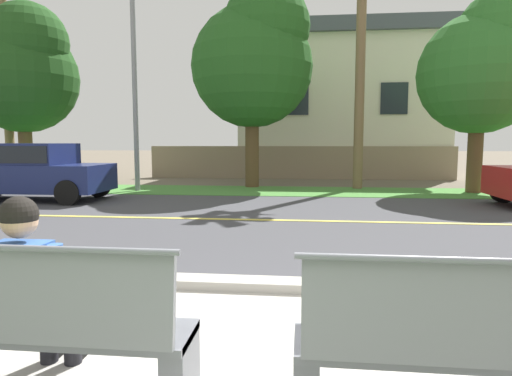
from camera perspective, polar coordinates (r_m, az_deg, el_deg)
The scene contains 16 objects.
ground_plane at distance 10.29m, azimuth 4.20°, elevation -2.80°, with size 140.00×140.00×0.00m, color #665B4C.
curb_edge at distance 4.77m, azimuth 1.79°, elevation -12.54°, with size 44.00×0.30×0.11m, color #ADA89E.
street_asphalt at distance 8.81m, azimuth 3.86°, elevation -4.26°, with size 52.00×8.00×0.01m, color #424247.
road_centre_line at distance 8.81m, azimuth 3.86°, elevation -4.23°, with size 48.00×0.14×0.01m, color #E0CC4C.
far_verge_grass at distance 14.03m, azimuth 4.74°, elevation -0.41°, with size 48.00×2.80×0.02m, color #478438.
bench_left at distance 3.05m, azimuth -27.19°, elevation -16.10°, with size 1.91×0.48×1.01m.
bench_right at distance 2.75m, azimuth 26.46°, elevation -18.51°, with size 1.91×0.48×1.01m.
seated_person_blue at distance 3.17m, azimuth -27.17°, elevation -11.14°, with size 0.52×0.68×1.25m.
car_navy_far at distance 13.35m, azimuth -27.70°, elevation 2.24°, with size 4.30×1.86×1.54m.
streetlamp at distance 14.95m, azimuth -15.35°, elevation 15.47°, with size 0.24×2.10×7.15m.
shade_tree_far_left at distance 17.60m, azimuth -28.12°, elevation 13.49°, with size 3.80×3.80×6.28m.
shade_tree_left at distance 15.41m, azimuth -0.06°, elevation 16.73°, with size 4.14×4.14×6.83m.
shade_tree_centre at distance 15.28m, azimuth 27.70°, elevation 14.11°, with size 3.64×3.64×6.01m.
palm_tree_short at distance 19.46m, azimuth -30.30°, elevation 20.26°, with size 2.09×1.98×8.25m.
garden_wall at distance 18.91m, azimuth 5.65°, elevation 3.34°, with size 13.00×0.36×1.40m, color gray.
house_across_street at distance 22.23m, azimuth 10.69°, elevation 10.67°, with size 9.79×6.91×6.74m.
Camera 1 is at (0.34, -2.16, 1.57)m, focal length 30.61 mm.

